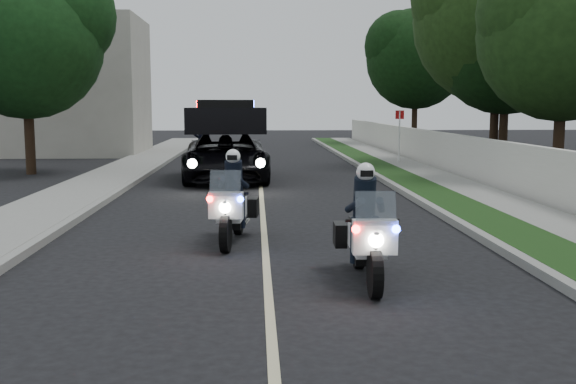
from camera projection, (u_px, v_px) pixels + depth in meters
name	position (u px, v px, depth m)	size (l,w,h in m)	color
ground	(267.00, 278.00, 10.02)	(120.00, 120.00, 0.00)	black
curb_right	(399.00, 189.00, 20.12)	(0.20, 60.00, 0.15)	gray
grass_verge	(422.00, 188.00, 20.15)	(1.20, 60.00, 0.16)	#193814
sidewalk_right	(465.00, 188.00, 20.21)	(1.40, 60.00, 0.16)	gray
property_wall	(499.00, 166.00, 20.18)	(0.22, 60.00, 1.50)	beige
curb_left	(121.00, 190.00, 19.72)	(0.20, 60.00, 0.15)	gray
sidewalk_left	(83.00, 190.00, 19.67)	(2.00, 60.00, 0.16)	gray
building_far	(64.00, 87.00, 34.85)	(8.00, 6.00, 7.00)	#A8A396
lane_marking	(261.00, 192.00, 19.93)	(0.12, 50.00, 0.01)	#BFB78C
police_moto_left	(233.00, 242.00, 12.59)	(0.72, 2.05, 1.74)	silver
police_moto_right	(365.00, 281.00, 9.81)	(0.71, 2.03, 1.72)	silver
police_suv	(226.00, 180.00, 23.04)	(2.77, 5.98, 2.91)	black
bicycle	(203.00, 171.00, 26.19)	(0.65, 1.87, 0.98)	black
cyclist	(203.00, 171.00, 26.19)	(0.69, 0.46, 1.91)	black
sign_post	(399.00, 165.00, 29.05)	(0.38, 0.38, 2.40)	red
tree_right_b	(557.00, 182.00, 22.46)	(5.57, 5.57, 9.28)	#1C3C14
tree_right_c	(502.00, 166.00, 28.26)	(6.00, 6.00, 9.99)	black
tree_right_d	(492.00, 166.00, 28.67)	(7.01, 7.01, 11.68)	#224115
tree_right_e	(414.00, 145.00, 43.68)	(6.37, 6.37, 10.62)	black
tree_left_near	(31.00, 174.00, 25.09)	(5.64, 5.64, 9.40)	#133913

